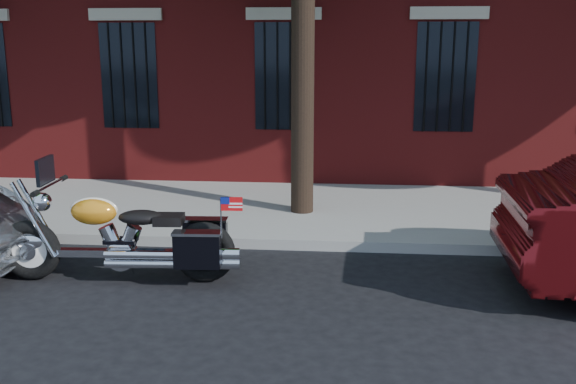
{
  "coord_description": "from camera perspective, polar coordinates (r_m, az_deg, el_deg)",
  "views": [
    {
      "loc": [
        1.18,
        -7.16,
        2.78
      ],
      "look_at": [
        0.46,
        0.8,
        0.95
      ],
      "focal_mm": 40.0,
      "sensor_mm": 36.0,
      "label": 1
    }
  ],
  "objects": [
    {
      "name": "ground",
      "position": [
        7.77,
        -3.95,
        -8.08
      ],
      "size": [
        120.0,
        120.0,
        0.0
      ],
      "primitive_type": "plane",
      "color": "black",
      "rests_on": "ground"
    },
    {
      "name": "curb",
      "position": [
        9.03,
        -2.59,
        -4.52
      ],
      "size": [
        40.0,
        0.16,
        0.15
      ],
      "primitive_type": "cube",
      "color": "gray",
      "rests_on": "ground"
    },
    {
      "name": "sidewalk",
      "position": [
        10.83,
        -1.26,
        -1.56
      ],
      "size": [
        40.0,
        3.6,
        0.15
      ],
      "primitive_type": "cube",
      "color": "gray",
      "rests_on": "ground"
    },
    {
      "name": "motorcycle",
      "position": [
        7.88,
        -13.98,
        -4.24
      ],
      "size": [
        3.0,
        0.92,
        1.5
      ],
      "rotation": [
        0.0,
        0.0,
        0.05
      ],
      "color": "black",
      "rests_on": "ground"
    }
  ]
}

